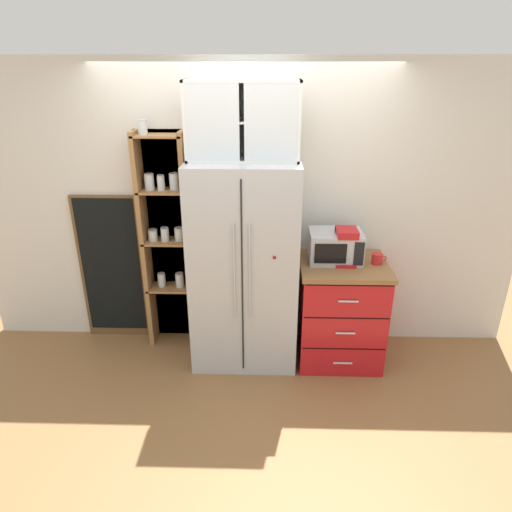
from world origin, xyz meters
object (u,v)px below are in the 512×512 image
(coffee_maker, at_px, (345,245))
(bottle_clear, at_px, (345,251))
(bottle_amber, at_px, (346,252))
(refrigerator, at_px, (244,266))
(microwave, at_px, (335,246))
(chalkboard_menu, at_px, (112,269))
(mug_red, at_px, (377,259))

(coffee_maker, relative_size, bottle_clear, 1.20)
(coffee_maker, distance_m, bottle_amber, 0.07)
(refrigerator, relative_size, bottle_clear, 6.92)
(bottle_clear, bearing_deg, microwave, 142.62)
(refrigerator, xyz_separation_m, coffee_maker, (0.84, 0.01, 0.19))
(refrigerator, bearing_deg, coffee_maker, 0.39)
(refrigerator, bearing_deg, bottle_amber, -3.75)
(refrigerator, xyz_separation_m, chalkboard_menu, (-1.26, 0.29, -0.18))
(refrigerator, height_order, bottle_clear, refrigerator)
(microwave, height_order, bottle_amber, bottle_amber)
(mug_red, bearing_deg, chalkboard_menu, 172.71)
(microwave, relative_size, bottle_clear, 1.70)
(coffee_maker, height_order, chalkboard_menu, chalkboard_menu)
(microwave, bearing_deg, coffee_maker, -29.04)
(refrigerator, relative_size, bottle_amber, 6.31)
(refrigerator, xyz_separation_m, microwave, (0.77, 0.05, 0.17))
(coffee_maker, xyz_separation_m, bottle_amber, (0.00, -0.06, -0.03))
(refrigerator, distance_m, bottle_amber, 0.86)
(bottle_clear, bearing_deg, bottle_amber, -90.00)
(mug_red, xyz_separation_m, bottle_amber, (-0.27, -0.05, 0.08))
(mug_red, bearing_deg, bottle_amber, -170.45)
(coffee_maker, distance_m, mug_red, 0.29)
(refrigerator, height_order, mug_red, refrigerator)
(microwave, xyz_separation_m, mug_red, (0.35, -0.06, -0.08))
(refrigerator, height_order, bottle_amber, refrigerator)
(microwave, bearing_deg, refrigerator, -176.44)
(mug_red, bearing_deg, bottle_clear, -179.85)
(chalkboard_menu, bearing_deg, mug_red, -7.29)
(bottle_clear, height_order, chalkboard_menu, chalkboard_menu)
(mug_red, distance_m, bottle_amber, 0.29)
(mug_red, distance_m, chalkboard_menu, 2.41)
(coffee_maker, xyz_separation_m, chalkboard_menu, (-2.10, 0.29, -0.37))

